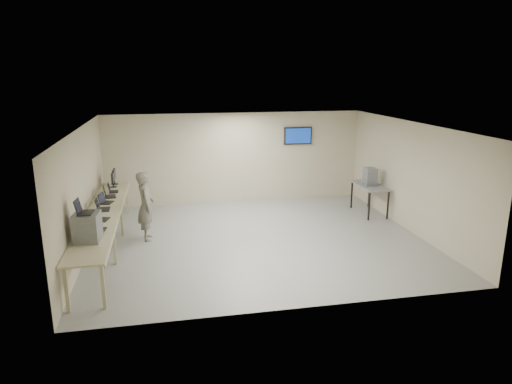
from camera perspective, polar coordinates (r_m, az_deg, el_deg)
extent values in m
cube|color=#A1A29C|center=(11.35, 0.20, -5.87)|extent=(8.00, 7.00, 0.01)
cube|color=beige|center=(10.69, 0.21, 8.31)|extent=(8.00, 7.00, 0.01)
cube|color=beige|center=(14.31, -2.60, 4.28)|extent=(8.00, 0.01, 2.80)
cube|color=beige|center=(7.68, 5.44, -5.12)|extent=(8.00, 0.01, 2.80)
cube|color=beige|center=(10.89, -20.89, -0.05)|extent=(0.01, 7.00, 2.80)
cube|color=beige|center=(12.35, 18.72, 1.82)|extent=(0.01, 7.00, 2.80)
cube|color=black|center=(14.62, 5.22, 7.04)|extent=(0.15, 0.04, 0.15)
cube|color=black|center=(14.58, 5.26, 7.02)|extent=(0.90, 0.06, 0.55)
cube|color=navy|center=(14.55, 5.30, 7.00)|extent=(0.82, 0.01, 0.47)
cube|color=beige|center=(10.97, -18.58, -2.57)|extent=(0.75, 6.00, 0.04)
cube|color=#BBB78E|center=(10.93, -16.62, -2.63)|extent=(0.02, 6.00, 0.06)
cube|color=#BBB78E|center=(8.55, -22.63, -11.17)|extent=(0.06, 0.06, 0.86)
cube|color=#BBB78E|center=(8.44, -18.57, -11.10)|extent=(0.06, 0.06, 0.86)
cube|color=#BBB78E|center=(10.31, -20.62, -6.50)|extent=(0.06, 0.06, 0.86)
cube|color=#BBB78E|center=(10.23, -17.29, -6.38)|extent=(0.06, 0.06, 0.86)
cube|color=#BBB78E|center=(11.99, -19.32, -3.42)|extent=(0.06, 0.06, 0.86)
cube|color=#BBB78E|center=(11.92, -16.47, -3.30)|extent=(0.06, 0.06, 0.86)
cube|color=#BBB78E|center=(13.85, -18.28, -0.94)|extent=(0.06, 0.06, 0.86)
cube|color=#BBB78E|center=(13.78, -15.81, -0.82)|extent=(0.06, 0.06, 0.86)
cube|color=gray|center=(9.19, -20.35, -4.13)|extent=(0.49, 0.55, 0.54)
cube|color=black|center=(9.11, -20.51, -2.45)|extent=(0.29, 0.38, 0.02)
cube|color=black|center=(9.09, -21.39, -1.63)|extent=(0.10, 0.34, 0.26)
cube|color=black|center=(9.09, -21.30, -1.63)|extent=(0.07, 0.30, 0.21)
cube|color=black|center=(9.74, -19.15, -4.59)|extent=(0.32, 0.42, 0.02)
cube|color=black|center=(9.71, -20.04, -3.78)|extent=(0.12, 0.37, 0.28)
cube|color=black|center=(9.71, -19.95, -3.78)|extent=(0.09, 0.33, 0.23)
cube|color=black|center=(10.43, -18.60, -3.29)|extent=(0.30, 0.36, 0.02)
cube|color=black|center=(10.41, -19.28, -2.66)|extent=(0.13, 0.31, 0.23)
cube|color=black|center=(10.41, -19.21, -2.66)|extent=(0.11, 0.27, 0.19)
cube|color=black|center=(11.17, -18.50, -2.08)|extent=(0.28, 0.38, 0.02)
cube|color=black|center=(11.15, -19.24, -1.40)|extent=(0.08, 0.35, 0.26)
cube|color=black|center=(11.15, -19.16, -1.40)|extent=(0.06, 0.31, 0.22)
cube|color=black|center=(11.72, -18.11, -1.28)|extent=(0.33, 0.39, 0.02)
cube|color=black|center=(11.70, -18.75, -0.69)|extent=(0.16, 0.32, 0.24)
cube|color=black|center=(11.70, -18.68, -0.68)|extent=(0.13, 0.28, 0.20)
cube|color=black|center=(12.28, -17.74, -0.53)|extent=(0.31, 0.40, 0.02)
cube|color=black|center=(12.26, -18.40, 0.09)|extent=(0.12, 0.35, 0.26)
cube|color=black|center=(12.25, -18.33, 0.09)|extent=(0.09, 0.31, 0.22)
cube|color=black|center=(12.74, -17.34, 0.04)|extent=(0.24, 0.33, 0.02)
cube|color=black|center=(12.73, -17.90, 0.56)|extent=(0.07, 0.30, 0.23)
cube|color=black|center=(12.73, -17.84, 0.56)|extent=(0.06, 0.27, 0.19)
cylinder|color=black|center=(13.28, -17.38, 0.61)|extent=(0.19, 0.19, 0.01)
cube|color=black|center=(13.26, -17.40, 0.95)|extent=(0.04, 0.03, 0.15)
cube|color=black|center=(13.22, -17.46, 1.73)|extent=(0.05, 0.42, 0.28)
cube|color=black|center=(13.21, -17.35, 1.74)|extent=(0.00, 0.38, 0.24)
cylinder|color=black|center=(13.60, -17.24, 0.94)|extent=(0.20, 0.20, 0.01)
cube|color=black|center=(13.58, -17.27, 1.30)|extent=(0.04, 0.03, 0.16)
cube|color=black|center=(13.54, -17.33, 2.10)|extent=(0.05, 0.44, 0.29)
cube|color=black|center=(13.53, -17.22, 2.11)|extent=(0.00, 0.40, 0.25)
imported|color=slate|center=(11.40, -13.62, -1.69)|extent=(0.48, 0.67, 1.71)
cube|color=gray|center=(13.53, 14.06, 0.78)|extent=(0.66, 1.42, 0.04)
cube|color=black|center=(12.99, 13.96, -1.74)|extent=(0.04, 0.04, 0.82)
cube|color=black|center=(14.06, 11.87, -0.36)|extent=(0.04, 0.04, 0.82)
cube|color=black|center=(13.24, 16.17, -1.59)|extent=(0.04, 0.04, 0.82)
cube|color=black|center=(14.29, 13.95, -0.24)|extent=(0.04, 0.04, 0.82)
cube|color=gray|center=(13.50, 14.01, 1.20)|extent=(0.32, 0.35, 0.17)
cube|color=gray|center=(13.46, 14.06, 1.90)|extent=(0.32, 0.35, 0.17)
cube|color=gray|center=(13.43, 14.10, 2.60)|extent=(0.32, 0.35, 0.17)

